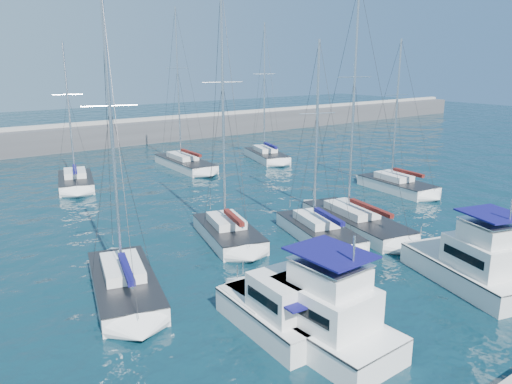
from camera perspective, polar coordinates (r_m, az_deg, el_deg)
ground at (r=30.29m, az=14.44°, el=-8.52°), size 220.00×220.00×0.00m
breakwater at (r=73.36m, az=-18.75°, el=5.72°), size 160.00×6.00×4.45m
motor_yacht_port_outer at (r=22.87m, az=2.58°, el=-13.46°), size 3.19×6.11×3.20m
motor_yacht_port_inner at (r=22.39m, az=6.59°, el=-13.67°), size 3.56×8.72×4.69m
motor_yacht_stbd_inner at (r=29.40m, az=23.71°, el=-7.70°), size 5.31×8.14×4.69m
sailboat_mid_a at (r=27.21m, az=-14.80°, el=-10.10°), size 5.08×8.85×15.41m
sailboat_mid_b at (r=33.71m, az=-3.20°, el=-4.58°), size 4.83×7.71×16.72m
sailboat_mid_c at (r=34.21m, az=7.17°, el=-4.47°), size 4.89×8.26×13.39m
sailboat_mid_d at (r=36.71m, az=11.30°, el=-3.26°), size 4.89×10.08×17.10m
sailboat_mid_e at (r=48.06m, az=15.79°, el=0.77°), size 3.81×7.81×13.90m
sailboat_back_a at (r=50.69m, az=-19.90°, el=1.16°), size 4.93×7.96×13.79m
sailboat_back_b at (r=56.60m, az=-8.14°, el=3.29°), size 3.60×9.94×17.52m
sailboat_back_c at (r=60.63m, az=1.18°, el=4.22°), size 5.23×8.59×16.27m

